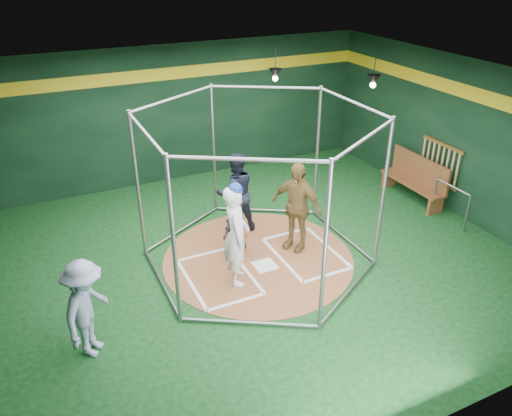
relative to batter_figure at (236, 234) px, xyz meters
name	(u,v)px	position (x,y,z in m)	size (l,w,h in m)	color
room_shell	(258,179)	(0.67, 0.49, 0.76)	(10.10, 9.10, 3.53)	black
clay_disc	(258,258)	(0.67, 0.48, -0.99)	(3.80, 3.80, 0.01)	#935935
home_plate	(265,265)	(0.67, 0.18, -0.98)	(0.43, 0.43, 0.01)	white
batter_box_left	(219,276)	(-0.28, 0.23, -0.98)	(1.17, 1.77, 0.01)	white
batter_box_right	(305,253)	(1.62, 0.23, -0.98)	(1.17, 1.77, 0.01)	white
batting_cage	(258,191)	(0.67, 0.48, 0.50)	(4.05, 4.67, 3.00)	gray
bat_rack	(440,163)	(5.60, 0.88, 0.05)	(0.07, 1.25, 0.98)	brown
pendant_lamp_near	(275,74)	(2.87, 4.08, 1.74)	(0.34, 0.34, 0.90)	black
pendant_lamp_far	(373,80)	(4.67, 2.48, 1.74)	(0.34, 0.34, 0.90)	black
batter_figure	(236,234)	(0.00, 0.00, 0.00)	(0.66, 0.81, 1.99)	white
visitor_leopard	(296,206)	(1.54, 0.55, -0.05)	(1.10, 0.46, 1.88)	#A38446
catcher_figure	(236,228)	(0.38, 0.89, -0.43)	(0.63, 0.64, 1.11)	black
umpire	(236,193)	(0.74, 1.74, -0.09)	(0.87, 0.68, 1.79)	black
bystander_blue	(87,309)	(-2.73, -0.75, -0.18)	(1.05, 0.61, 1.63)	#8F9FBD
dugout_bench	(416,178)	(5.30, 1.26, -0.44)	(0.44, 1.88, 1.10)	brown
steel_railing	(451,198)	(5.22, 0.01, -0.41)	(0.05, 1.03, 0.89)	gray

